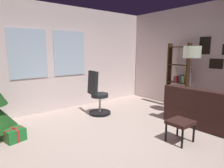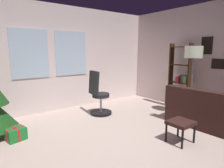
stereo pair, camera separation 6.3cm
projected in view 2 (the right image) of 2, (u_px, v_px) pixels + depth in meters
name	position (u px, v px, depth m)	size (l,w,h in m)	color
ground_plane	(130.00, 145.00, 3.47)	(5.44, 5.25, 0.10)	beige
wall_back_with_windows	(65.00, 58.00, 5.32)	(5.44, 0.12, 2.82)	silver
wall_right_with_frames	(212.00, 59.00, 4.86)	(0.12, 5.25, 2.82)	silver
footstool	(181.00, 124.00, 3.41)	(0.42, 0.39, 0.40)	#331C18
gift_box_green	(15.00, 134.00, 3.54)	(0.38, 0.35, 0.23)	#1E722D
office_chair	(99.00, 97.00, 4.91)	(0.56, 0.56, 1.13)	black
bookshelf	(180.00, 80.00, 5.37)	(0.18, 0.64, 1.82)	#362211
floor_lamp	(193.00, 56.00, 4.56)	(0.41, 0.41, 1.73)	slate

